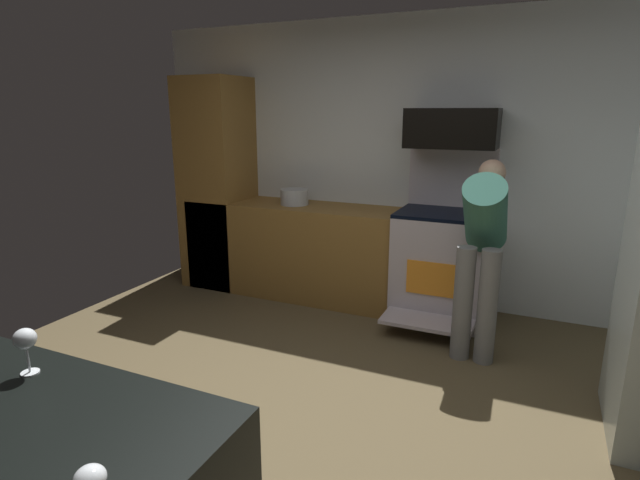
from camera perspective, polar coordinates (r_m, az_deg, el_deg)
ground_plane at (r=3.09m, az=-2.56°, el=-20.72°), size 5.20×4.80×0.02m
wall_back at (r=4.76m, az=10.15°, el=8.57°), size 5.20×0.12×2.60m
lower_cabinet_run at (r=4.88m, az=-1.64°, el=-1.23°), size 2.40×0.60×0.90m
cabinet_column at (r=5.27m, az=-11.60°, el=6.31°), size 0.60×0.60×2.10m
oven_range at (r=4.46m, az=13.71°, el=-2.42°), size 0.76×0.97×1.47m
microwave at (r=4.37m, az=14.84°, el=12.22°), size 0.74×0.38×0.32m
person_cook at (r=3.78m, az=18.04°, el=-0.32°), size 0.31×0.64×1.43m
wine_glass_near at (r=1.98m, az=-30.61°, el=-9.86°), size 0.08×0.08×0.17m
stock_pot at (r=4.82m, az=-2.94°, el=4.94°), size 0.27×0.27×0.15m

